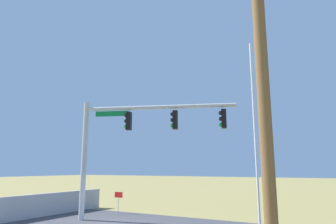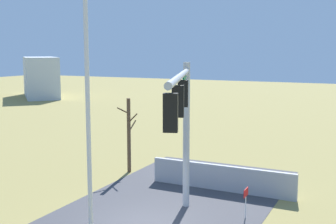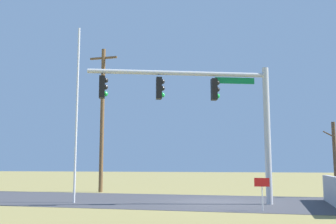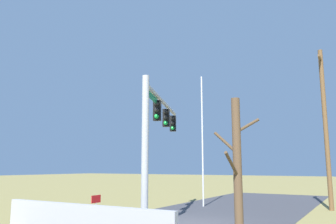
{
  "view_description": "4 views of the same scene",
  "coord_description": "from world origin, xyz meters",
  "px_view_note": "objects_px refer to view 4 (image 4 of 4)",
  "views": [
    {
      "loc": [
        -9.09,
        11.12,
        2.59
      ],
      "look_at": [
        -1.77,
        -1.95,
        5.41
      ],
      "focal_mm": 32.02,
      "sensor_mm": 36.0,
      "label": 1
    },
    {
      "loc": [
        -13.76,
        -7.77,
        6.52
      ],
      "look_at": [
        -1.56,
        -1.78,
        4.62
      ],
      "focal_mm": 46.62,
      "sensor_mm": 36.0,
      "label": 2
    },
    {
      "loc": [
        2.61,
        -18.6,
        1.69
      ],
      "look_at": [
        -1.66,
        -2.0,
        4.01
      ],
      "focal_mm": 42.08,
      "sensor_mm": 36.0,
      "label": 3
    },
    {
      "loc": [
        13.65,
        6.87,
        2.44
      ],
      "look_at": [
        -1.52,
        -1.93,
        5.26
      ],
      "focal_mm": 36.27,
      "sensor_mm": 36.0,
      "label": 4
    }
  ],
  "objects_px": {
    "open_sign": "(96,203)",
    "bare_tree": "(238,182)",
    "utility_pole": "(325,124)",
    "flagpole": "(202,140)",
    "signal_mast": "(158,124)"
  },
  "relations": [
    {
      "from": "open_sign",
      "to": "bare_tree",
      "type": "bearing_deg",
      "value": 63.74
    },
    {
      "from": "utility_pole",
      "to": "flagpole",
      "type": "bearing_deg",
      "value": -75.38
    },
    {
      "from": "signal_mast",
      "to": "open_sign",
      "type": "bearing_deg",
      "value": -39.65
    },
    {
      "from": "utility_pole",
      "to": "open_sign",
      "type": "distance_m",
      "value": 13.69
    },
    {
      "from": "bare_tree",
      "to": "open_sign",
      "type": "relative_size",
      "value": 3.31
    },
    {
      "from": "open_sign",
      "to": "flagpole",
      "type": "bearing_deg",
      "value": 171.54
    },
    {
      "from": "utility_pole",
      "to": "signal_mast",
      "type": "bearing_deg",
      "value": -38.85
    },
    {
      "from": "flagpole",
      "to": "open_sign",
      "type": "relative_size",
      "value": 6.76
    },
    {
      "from": "bare_tree",
      "to": "utility_pole",
      "type": "bearing_deg",
      "value": 177.19
    },
    {
      "from": "signal_mast",
      "to": "open_sign",
      "type": "distance_m",
      "value": 4.46
    },
    {
      "from": "bare_tree",
      "to": "signal_mast",
      "type": "bearing_deg",
      "value": -135.31
    },
    {
      "from": "flagpole",
      "to": "utility_pole",
      "type": "relative_size",
      "value": 0.88
    },
    {
      "from": "signal_mast",
      "to": "flagpole",
      "type": "height_order",
      "value": "flagpole"
    },
    {
      "from": "signal_mast",
      "to": "open_sign",
      "type": "xyz_separation_m",
      "value": [
        2.13,
        -1.77,
        -3.5
      ]
    },
    {
      "from": "signal_mast",
      "to": "utility_pole",
      "type": "distance_m",
      "value": 10.35
    }
  ]
}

